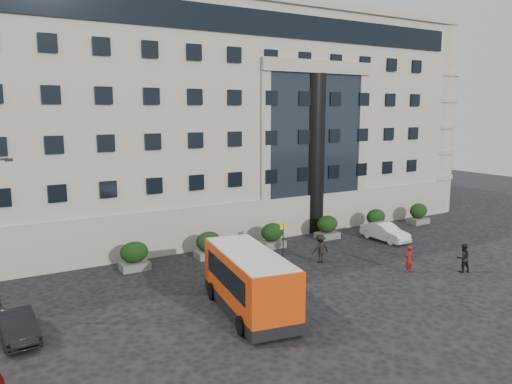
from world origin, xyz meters
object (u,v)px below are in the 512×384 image
(hedge_f, at_px, (418,213))
(minibus, at_px, (249,279))
(parked_car_b, at_px, (16,324))
(pedestrian_c, at_px, (320,249))
(hedge_e, at_px, (376,220))
(hedge_b, at_px, (209,245))
(hedge_d, at_px, (327,227))
(pedestrian_b, at_px, (463,258))
(pedestrian_a, at_px, (409,259))
(bus_stop_sign, at_px, (283,234))
(white_taxi, at_px, (385,232))
(hedge_a, at_px, (134,256))
(hedge_c, at_px, (272,235))

(hedge_f, xyz_separation_m, minibus, (-23.07, -9.57, 0.78))
(parked_car_b, relative_size, pedestrian_c, 2.08)
(hedge_e, bearing_deg, minibus, -151.82)
(hedge_b, bearing_deg, minibus, -103.35)
(hedge_b, distance_m, hedge_d, 10.40)
(hedge_b, xyz_separation_m, pedestrian_b, (12.44, -10.96, -0.02))
(pedestrian_c, bearing_deg, pedestrian_a, 129.78)
(hedge_f, xyz_separation_m, pedestrian_a, (-11.35, -9.24, -0.07))
(pedestrian_a, bearing_deg, bus_stop_sign, -69.91)
(white_taxi, bearing_deg, minibus, -158.68)
(hedge_b, relative_size, white_taxi, 0.44)
(white_taxi, bearing_deg, pedestrian_b, -101.23)
(hedge_f, distance_m, white_taxi, 7.51)
(white_taxi, bearing_deg, hedge_b, 167.06)
(hedge_a, distance_m, hedge_e, 20.80)
(pedestrian_c, bearing_deg, hedge_f, -160.75)
(hedge_d, relative_size, minibus, 0.24)
(pedestrian_b, bearing_deg, minibus, 12.82)
(hedge_d, relative_size, bus_stop_sign, 0.73)
(hedge_b, xyz_separation_m, white_taxi, (13.85, -2.85, -0.24))
(hedge_a, height_order, hedge_d, same)
(parked_car_b, bearing_deg, pedestrian_a, -11.09)
(parked_car_b, bearing_deg, hedge_b, 23.42)
(hedge_c, bearing_deg, hedge_f, 0.00)
(hedge_e, relative_size, hedge_f, 1.00)
(hedge_b, height_order, pedestrian_b, hedge_b)
(hedge_b, relative_size, minibus, 0.24)
(parked_car_b, bearing_deg, pedestrian_c, 1.27)
(hedge_c, bearing_deg, hedge_e, 0.00)
(hedge_b, bearing_deg, hedge_e, 0.00)
(minibus, bearing_deg, hedge_b, 86.05)
(hedge_a, bearing_deg, hedge_f, 0.00)
(bus_stop_sign, distance_m, pedestrian_a, 8.29)
(hedge_a, bearing_deg, hedge_c, 0.00)
(hedge_b, relative_size, hedge_e, 1.00)
(pedestrian_a, bearing_deg, hedge_d, -114.41)
(hedge_c, height_order, minibus, minibus)
(hedge_c, distance_m, parked_car_b, 19.17)
(hedge_e, xyz_separation_m, pedestrian_c, (-9.67, -4.83, 0.04))
(hedge_c, height_order, hedge_f, same)
(parked_car_b, distance_m, pedestrian_a, 22.28)
(hedge_a, relative_size, hedge_b, 1.00)
(pedestrian_a, bearing_deg, minibus, -16.92)
(hedge_c, xyz_separation_m, minibus, (-7.47, -9.57, 0.78))
(minibus, xyz_separation_m, parked_car_b, (-10.43, 2.73, -1.04))
(hedge_e, xyz_separation_m, minibus, (-17.87, -9.57, 0.78))
(hedge_c, height_order, bus_stop_sign, bus_stop_sign)
(hedge_d, xyz_separation_m, hedge_f, (10.40, 0.00, 0.00))
(hedge_a, height_order, white_taxi, hedge_a)
(white_taxi, distance_m, pedestrian_c, 8.17)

